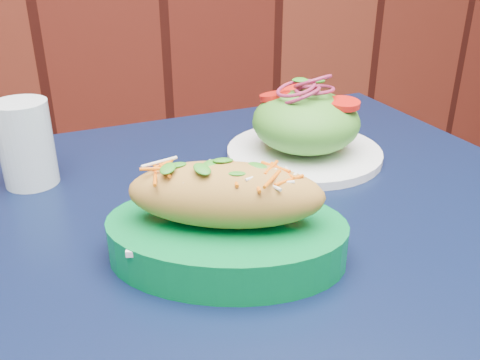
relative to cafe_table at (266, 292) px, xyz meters
name	(u,v)px	position (x,y,z in m)	size (l,w,h in m)	color
cafe_table	(266,292)	(0.00, 0.00, 0.00)	(0.88, 0.88, 0.75)	black
banh_mi_basket	(226,221)	(-0.06, -0.04, 0.13)	(0.28, 0.24, 0.11)	#027331
salad_plate	(305,128)	(0.12, 0.17, 0.13)	(0.22, 0.22, 0.12)	white
water_glass	(26,144)	(-0.25, 0.20, 0.14)	(0.07, 0.07, 0.11)	silver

